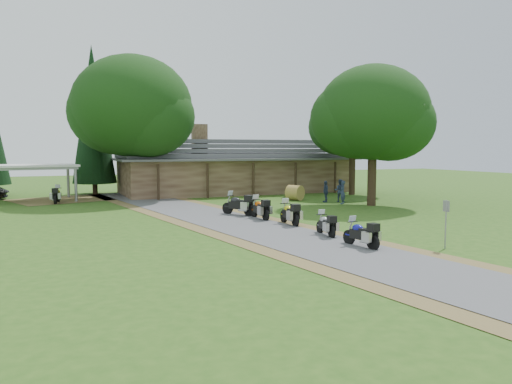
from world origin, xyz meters
name	(u,v)px	position (x,y,z in m)	size (l,w,h in m)	color
ground	(300,241)	(0.00, 0.00, 0.00)	(120.00, 120.00, 0.00)	#2B5217
driveway	(254,228)	(-0.50, 4.00, 0.00)	(46.00, 46.00, 0.00)	#4F5052
lodge	(234,165)	(6.00, 24.00, 2.45)	(21.40, 9.40, 4.90)	brown
carport	(32,183)	(-11.03, 22.43, 1.40)	(6.45, 4.30, 2.79)	white
motorcycle_row_a	(361,232)	(1.61, -2.19, 0.61)	(1.77, 0.58, 1.21)	#151592
motorcycle_row_b	(326,223)	(1.70, 0.70, 0.57)	(1.67, 0.54, 1.14)	#9D9FA4
motorcycle_row_c	(289,212)	(1.68, 4.34, 0.66)	(1.93, 0.63, 1.32)	#CAC816
motorcycle_row_d	(260,208)	(1.08, 6.85, 0.66)	(1.93, 0.63, 1.32)	#BB4C06
motorcycle_row_e	(238,204)	(0.53, 8.84, 0.71)	(2.08, 0.68, 1.42)	black
motorcycle_carport_a	(57,194)	(-9.32, 20.33, 0.66)	(1.93, 0.63, 1.32)	gold
person_a	(342,190)	(9.68, 11.63, 0.99)	(0.56, 0.41, 1.98)	navy
person_b	(340,189)	(10.22, 12.80, 1.00)	(0.57, 0.41, 2.01)	navy
person_c	(326,190)	(9.17, 13.11, 0.94)	(0.54, 0.39, 1.89)	navy
hay_bale	(295,193)	(7.72, 15.28, 0.59)	(1.18, 1.18, 1.08)	olive
sign_post	(446,225)	(4.53, -3.80, 0.98)	(0.35, 0.06, 1.96)	gray
oak_lodge_left	(133,124)	(-3.62, 21.05, 5.90)	(9.31, 9.31, 11.80)	#13330F
oak_lodge_right	(353,136)	(14.55, 17.63, 5.05)	(6.80, 6.80, 10.10)	#13330F
oak_driveway	(373,131)	(11.06, 10.03, 5.25)	(7.78, 7.78, 10.49)	#13330F
cedar_near	(93,120)	(-6.04, 26.73, 6.46)	(3.75, 3.75, 12.92)	black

